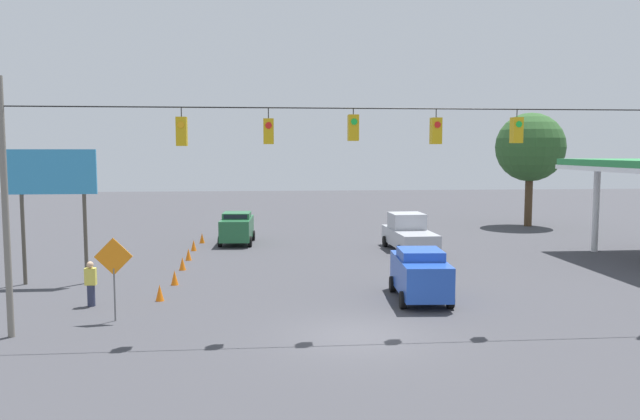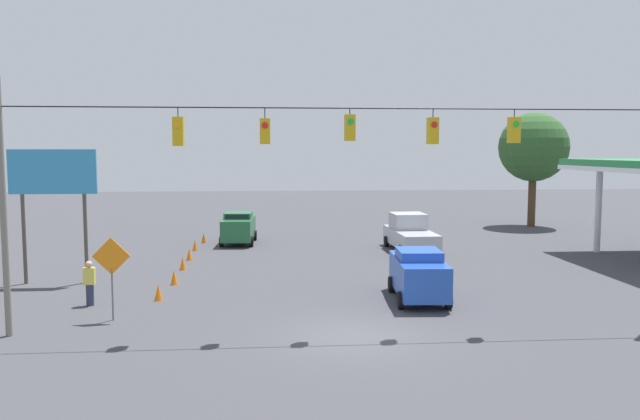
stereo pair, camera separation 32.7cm
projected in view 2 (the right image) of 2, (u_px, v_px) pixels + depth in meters
The scene contains 15 objects.
ground_plane at pixel (352, 336), 19.39m from camera, with size 140.00×140.00×0.00m, color #3D3D42.
overhead_signal_span at pixel (349, 172), 19.77m from camera, with size 21.51×0.38×7.97m.
pickup_truck_silver_oncoming_far at pixel (410, 234), 35.74m from camera, with size 2.36×5.61×2.12m.
sedan_blue_crossing_near at pixel (418, 274), 23.96m from camera, with size 2.17×4.28×1.97m.
sedan_green_withflow_far at pixel (239, 227), 38.54m from camera, with size 2.18×4.21×1.94m.
traffic_cone_nearest at pixel (158, 292), 23.94m from camera, with size 0.32×0.32×0.64m, color orange.
traffic_cone_second at pixel (174, 277), 26.76m from camera, with size 0.32×0.32×0.64m, color orange.
traffic_cone_third at pixel (183, 263), 30.08m from camera, with size 0.32×0.32×0.64m, color orange.
traffic_cone_fourth at pixel (189, 254), 32.75m from camera, with size 0.32×0.32×0.64m, color orange.
traffic_cone_fifth at pixel (195, 245), 35.86m from camera, with size 0.32×0.32×0.64m, color orange.
traffic_cone_farthest at pixel (204, 238), 38.83m from camera, with size 0.32×0.32×0.64m, color orange.
roadside_billboard at pixel (53, 185), 26.68m from camera, with size 3.69×0.16×5.80m.
work_zone_sign at pixel (111, 263), 20.99m from camera, with size 1.27×0.06×2.84m.
pedestrian at pixel (90, 283), 23.12m from camera, with size 0.40×0.28×1.68m.
tree_horizon_left at pixel (534, 148), 46.77m from camera, with size 5.16×5.16×8.58m.
Camera 2 is at (2.54, 18.78, 5.76)m, focal length 35.00 mm.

